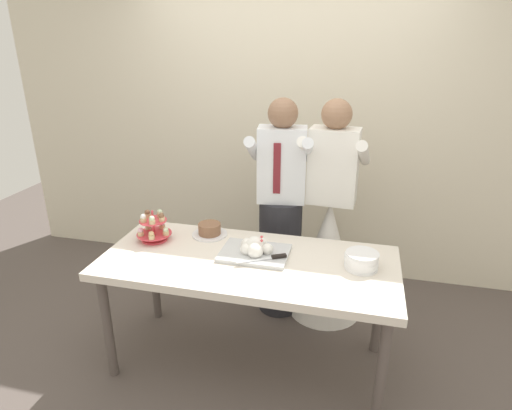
# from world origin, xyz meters

# --- Properties ---
(ground_plane) EXTENTS (8.00, 8.00, 0.00)m
(ground_plane) POSITION_xyz_m (0.00, 0.00, 0.00)
(ground_plane) COLOR #564C47
(rear_wall) EXTENTS (5.20, 0.10, 2.90)m
(rear_wall) POSITION_xyz_m (0.00, 1.42, 1.45)
(rear_wall) COLOR beige
(rear_wall) RESTS_ON ground_plane
(dessert_table) EXTENTS (1.80, 0.80, 0.78)m
(dessert_table) POSITION_xyz_m (0.00, 0.00, 0.70)
(dessert_table) COLOR silver
(dessert_table) RESTS_ON ground_plane
(cupcake_stand) EXTENTS (0.23, 0.23, 0.21)m
(cupcake_stand) POSITION_xyz_m (-0.68, 0.11, 0.86)
(cupcake_stand) COLOR #D83F4C
(cupcake_stand) RESTS_ON dessert_table
(main_cake_tray) EXTENTS (0.42, 0.33, 0.13)m
(main_cake_tray) POSITION_xyz_m (0.03, 0.06, 0.81)
(main_cake_tray) COLOR silver
(main_cake_tray) RESTS_ON dessert_table
(plate_stack) EXTENTS (0.20, 0.20, 0.10)m
(plate_stack) POSITION_xyz_m (0.67, 0.06, 0.82)
(plate_stack) COLOR white
(plate_stack) RESTS_ON dessert_table
(round_cake) EXTENTS (0.24, 0.24, 0.08)m
(round_cake) POSITION_xyz_m (-0.34, 0.27, 0.81)
(round_cake) COLOR white
(round_cake) RESTS_ON dessert_table
(person_groom) EXTENTS (0.52, 0.54, 1.66)m
(person_groom) POSITION_xyz_m (0.07, 0.67, 0.75)
(person_groom) COLOR #232328
(person_groom) RESTS_ON ground_plane
(person_bride) EXTENTS (0.56, 0.56, 1.66)m
(person_bride) POSITION_xyz_m (0.43, 0.72, 0.58)
(person_bride) COLOR white
(person_bride) RESTS_ON ground_plane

